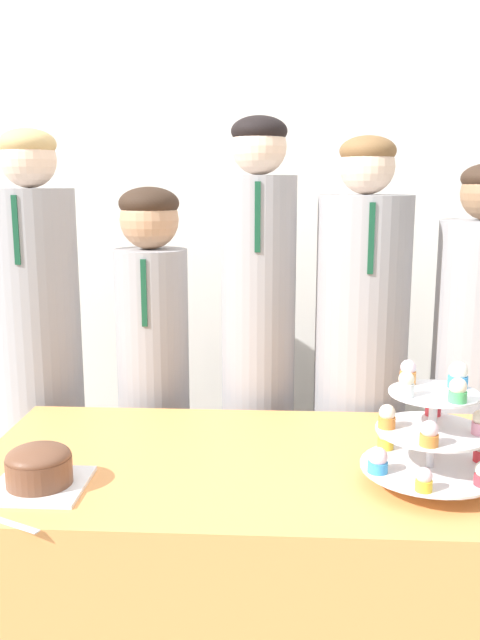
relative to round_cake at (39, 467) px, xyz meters
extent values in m
cube|color=silver|center=(0.51, 1.40, 0.57)|extent=(9.00, 0.06, 2.70)
cube|color=#EF9951|center=(0.51, 0.20, -0.42)|extent=(1.46, 0.79, 0.73)
cube|color=white|center=(0.00, 0.00, -0.05)|extent=(0.22, 0.22, 0.01)
cylinder|color=brown|center=(0.00, 0.00, -0.01)|extent=(0.16, 0.16, 0.07)
ellipsoid|color=brown|center=(0.00, 0.00, 0.03)|extent=(0.15, 0.15, 0.05)
cube|color=silver|center=(-0.01, -0.18, -0.05)|extent=(0.16, 0.09, 0.00)
cylinder|color=silver|center=(0.93, 0.06, 0.07)|extent=(0.02, 0.02, 0.23)
cylinder|color=silver|center=(0.93, 0.06, -0.01)|extent=(0.33, 0.33, 0.01)
cylinder|color=silver|center=(0.93, 0.06, 0.09)|extent=(0.27, 0.27, 0.01)
cylinder|color=silver|center=(0.93, 0.06, 0.18)|extent=(0.21, 0.21, 0.01)
cylinder|color=yellow|center=(0.84, 0.17, 0.01)|extent=(0.04, 0.04, 0.03)
sphere|color=beige|center=(0.84, 0.17, 0.04)|extent=(0.04, 0.04, 0.04)
cylinder|color=#3893DB|center=(0.80, 0.03, 0.01)|extent=(0.05, 0.05, 0.03)
sphere|color=silver|center=(0.80, 0.03, 0.04)|extent=(0.04, 0.04, 0.04)
cylinder|color=yellow|center=(0.89, -0.07, 0.01)|extent=(0.04, 0.04, 0.03)
sphere|color=silver|center=(0.89, -0.07, 0.03)|extent=(0.04, 0.04, 0.04)
cylinder|color=#E5333D|center=(0.97, 0.20, 0.01)|extent=(0.04, 0.04, 0.03)
sphere|color=white|center=(0.97, 0.20, 0.04)|extent=(0.04, 0.04, 0.04)
cylinder|color=pink|center=(1.04, 0.04, 0.10)|extent=(0.04, 0.04, 0.03)
cylinder|color=#E5333D|center=(0.96, 0.17, 0.10)|extent=(0.04, 0.04, 0.03)
sphere|color=beige|center=(0.96, 0.17, 0.13)|extent=(0.04, 0.04, 0.04)
cylinder|color=orange|center=(0.83, 0.07, 0.10)|extent=(0.04, 0.04, 0.03)
sphere|color=#F4E5C6|center=(0.83, 0.07, 0.13)|extent=(0.04, 0.04, 0.04)
cylinder|color=orange|center=(0.90, -0.04, 0.10)|extent=(0.04, 0.04, 0.03)
sphere|color=silver|center=(0.90, -0.04, 0.13)|extent=(0.04, 0.04, 0.04)
cylinder|color=white|center=(0.86, 0.03, 0.20)|extent=(0.04, 0.04, 0.03)
sphere|color=#F4E5C6|center=(0.86, 0.03, 0.22)|extent=(0.04, 0.04, 0.04)
cylinder|color=#4CB766|center=(0.97, -0.01, 0.20)|extent=(0.04, 0.04, 0.02)
sphere|color=#F4E5C6|center=(0.97, -0.01, 0.22)|extent=(0.04, 0.04, 0.04)
cylinder|color=#3893DB|center=(1.00, 0.11, 0.20)|extent=(0.05, 0.05, 0.03)
sphere|color=white|center=(1.00, 0.11, 0.22)|extent=(0.05, 0.05, 0.05)
cylinder|color=orange|center=(0.88, 0.13, 0.20)|extent=(0.04, 0.04, 0.03)
sphere|color=silver|center=(0.88, 0.13, 0.23)|extent=(0.04, 0.04, 0.04)
cylinder|color=#939399|center=(-0.27, 0.78, -0.07)|extent=(0.29, 0.29, 1.43)
sphere|color=beige|center=(-0.27, 0.78, 0.74)|extent=(0.19, 0.19, 0.19)
ellipsoid|color=tan|center=(-0.27, 0.78, 0.79)|extent=(0.19, 0.19, 0.10)
cube|color=#14472D|center=(-0.27, 0.64, 0.52)|extent=(0.02, 0.01, 0.22)
cylinder|color=#939399|center=(0.13, 0.78, -0.17)|extent=(0.25, 0.25, 1.23)
sphere|color=tan|center=(0.13, 0.78, 0.55)|extent=(0.20, 0.20, 0.20)
ellipsoid|color=#332319|center=(0.13, 0.78, 0.60)|extent=(0.20, 0.20, 0.11)
cube|color=#14472D|center=(0.13, 0.66, 0.32)|extent=(0.02, 0.01, 0.22)
cylinder|color=#939399|center=(0.50, 0.78, -0.05)|extent=(0.25, 0.25, 1.47)
sphere|color=beige|center=(0.50, 0.78, 0.78)|extent=(0.18, 0.18, 0.18)
ellipsoid|color=black|center=(0.50, 0.78, 0.83)|extent=(0.18, 0.18, 0.10)
cube|color=#14472D|center=(0.50, 0.65, 0.56)|extent=(0.02, 0.01, 0.22)
cylinder|color=#939399|center=(0.85, 0.78, -0.08)|extent=(0.31, 0.31, 1.41)
sphere|color=beige|center=(0.85, 0.78, 0.72)|extent=(0.18, 0.18, 0.18)
ellipsoid|color=brown|center=(0.85, 0.78, 0.77)|extent=(0.18, 0.18, 0.10)
cube|color=#14472D|center=(0.85, 0.62, 0.50)|extent=(0.02, 0.01, 0.22)
cylinder|color=#939399|center=(1.24, 0.78, -0.12)|extent=(0.29, 0.29, 1.33)
camera|label=1|loc=(0.56, -1.48, 0.66)|focal=38.00mm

